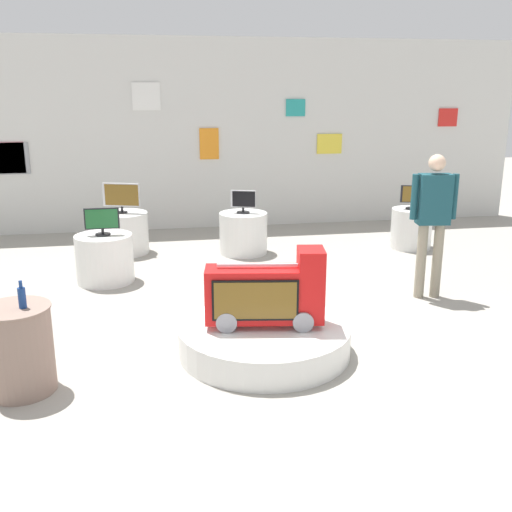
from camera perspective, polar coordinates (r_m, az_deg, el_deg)
ground_plane at (r=6.01m, az=0.96°, el=-8.72°), size 30.00×30.00×0.00m
back_wall_display at (r=10.91m, az=-4.67°, el=11.47°), size 11.73×0.13×3.36m
main_display_pedestal at (r=5.84m, az=0.79°, el=-7.96°), size 1.67×1.67×0.28m
novelty_firetruck_tv at (r=5.67m, az=1.04°, el=-3.75°), size 1.16×0.52×0.76m
display_pedestal_left_rear at (r=8.13m, az=-14.31°, el=-0.23°), size 0.75×0.75×0.64m
tv_on_left_rear at (r=8.00m, az=-14.56°, el=3.31°), size 0.45×0.20×0.36m
display_pedestal_center_rear at (r=9.89m, az=14.66°, el=2.58°), size 0.65×0.65×0.64m
tv_on_center_rear at (r=9.79m, az=14.89°, el=5.54°), size 0.41×0.23×0.38m
display_pedestal_right_rear at (r=9.27m, az=-1.23°, el=2.22°), size 0.75×0.75×0.64m
tv_on_right_rear at (r=9.16m, az=-1.23°, el=5.30°), size 0.37×0.20×0.35m
display_pedestal_far_right at (r=9.50m, az=-12.59°, el=2.18°), size 0.77×0.77×0.64m
tv_on_far_right at (r=9.38m, az=-12.80°, el=5.65°), size 0.56×0.22×0.46m
side_table_round at (r=5.43m, az=-21.84°, el=-8.25°), size 0.59×0.59×0.76m
bottle_on_side_table at (r=5.22m, az=-21.53°, el=-3.68°), size 0.06×0.06×0.23m
shopper_browsing_near_truck at (r=7.42m, az=16.60°, el=3.78°), size 0.56×0.25×1.76m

